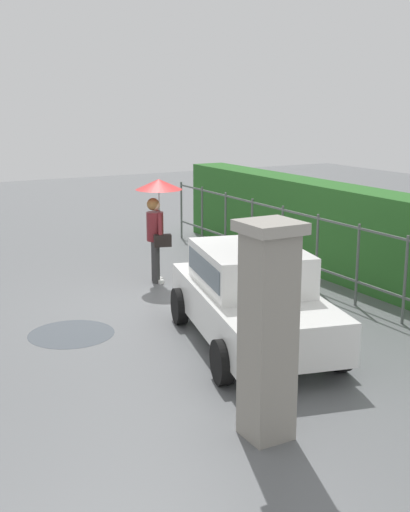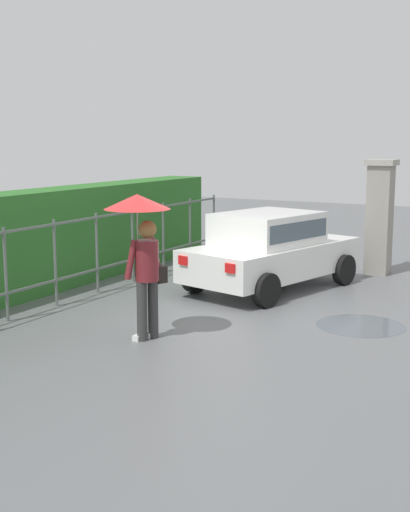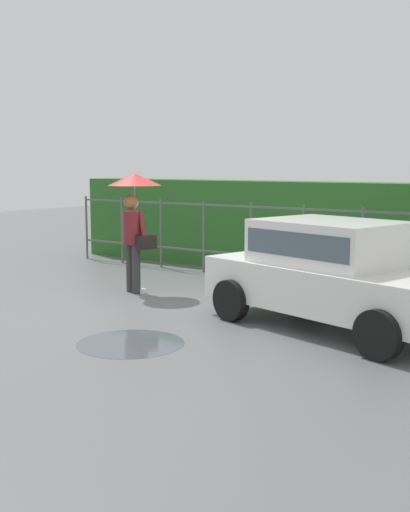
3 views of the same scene
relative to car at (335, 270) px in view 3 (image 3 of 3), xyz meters
The scene contains 6 objects.
ground_plane 2.59m from the car, behind, with size 40.00×40.00×0.00m, color slate.
car is the anchor object (origin of this frame).
pedestrian 3.99m from the car, behind, with size 0.94×0.94×2.09m.
fence_section 3.63m from the car, 132.02° to the left, with size 10.45×0.05×1.50m.
hedge_row 4.49m from the car, 122.78° to the left, with size 11.40×0.90×1.90m, color #2D6B28.
puddle_near 2.97m from the car, 127.16° to the right, with size 1.37×1.37×0.00m, color #4C545B.
Camera 3 is at (6.07, -7.81, 2.23)m, focal length 45.04 mm.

